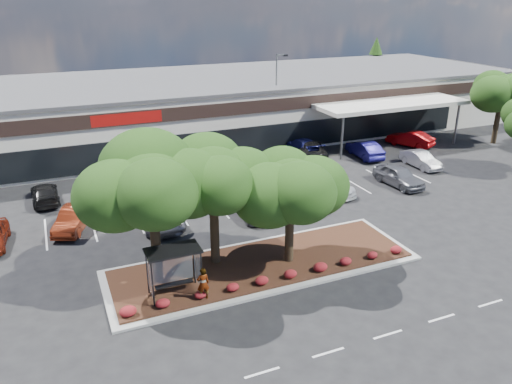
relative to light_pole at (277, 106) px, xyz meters
name	(u,v)px	position (x,y,z in m)	size (l,w,h in m)	color
ground	(328,294)	(-9.44, -26.39, -4.11)	(160.00, 160.00, 0.00)	black
retail_store	(169,109)	(-9.38, 7.52, -0.96)	(80.40, 25.20, 6.25)	white
landscape_island	(263,264)	(-11.44, -22.39, -3.99)	(18.00, 6.00, 0.26)	#A8A9A3
lane_markings	(250,218)	(-9.58, -15.96, -4.11)	(33.12, 20.06, 0.01)	silver
shrub_row	(279,276)	(-11.44, -24.49, -3.60)	(17.00, 0.80, 0.50)	maroon
bus_shelter	(173,258)	(-16.94, -23.44, -1.81)	(2.75, 1.55, 2.59)	black
island_tree_west	(153,214)	(-17.44, -21.89, 0.09)	(7.20, 7.20, 7.89)	#1A3B0D
island_tree_mid	(214,204)	(-13.94, -21.19, -0.19)	(6.60, 6.60, 7.32)	#1A3B0D
island_tree_east	(290,209)	(-9.94, -22.69, -0.60)	(5.80, 5.80, 6.50)	#1A3B0D
tree_east_far	(499,107)	(21.56, -8.39, -0.30)	(6.40, 6.40, 7.62)	#1A3B0D
conifer_north_east	(374,67)	(24.56, 17.61, 0.39)	(3.96, 3.96, 9.00)	#1A3B0D
person_waiting	(203,284)	(-15.73, -24.54, -2.98)	(0.64, 0.42, 1.76)	#594C47
light_pole	(277,106)	(0.00, 0.00, 0.00)	(1.43, 0.50, 9.32)	#A8A9A3
car_1	(74,219)	(-21.09, -12.83, -3.37)	(1.58, 4.54, 1.50)	#651E0D
car_2	(160,213)	(-15.60, -14.36, -3.32)	(2.63, 5.71, 1.59)	#505058
car_3	(250,204)	(-9.34, -15.32, -3.27)	(1.99, 4.95, 1.69)	slate
car_4	(294,195)	(-5.59, -14.94, -3.31)	(2.26, 5.57, 1.62)	maroon
car_5	(330,184)	(-1.86, -13.81, -3.39)	(2.03, 5.00, 1.45)	silver
car_6	(312,177)	(-2.53, -12.22, -3.25)	(2.42, 5.94, 1.72)	#7C2B05
car_7	(399,176)	(4.19, -14.67, -3.29)	(1.96, 4.86, 1.66)	#5A5C63
car_8	(421,159)	(9.03, -11.66, -3.40)	(1.52, 4.36, 1.44)	slate
car_9	(45,193)	(-22.73, -7.00, -3.43)	(1.92, 4.73, 1.37)	black
car_10	(124,184)	(-16.87, -7.48, -3.36)	(2.51, 5.44, 1.51)	silver
car_11	(129,183)	(-16.45, -7.25, -3.43)	(1.61, 4.01, 1.36)	brown
car_12	(182,181)	(-12.43, -8.53, -3.43)	(1.61, 3.99, 1.36)	silver
car_13	(235,166)	(-7.11, -6.55, -3.45)	(1.58, 3.92, 1.34)	maroon
car_14	(302,146)	(0.99, -3.90, -3.31)	(2.25, 5.53, 1.60)	navy
car_15	(310,149)	(1.27, -5.00, -3.32)	(2.63, 5.71, 1.59)	black
car_16	(365,149)	(6.03, -7.18, -3.31)	(1.70, 4.87, 1.60)	navy
car_17	(410,139)	(12.55, -5.86, -3.33)	(1.67, 4.79, 1.58)	#940507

